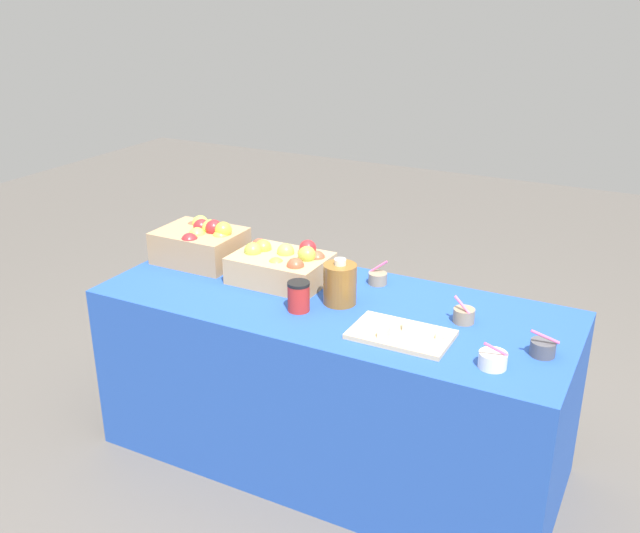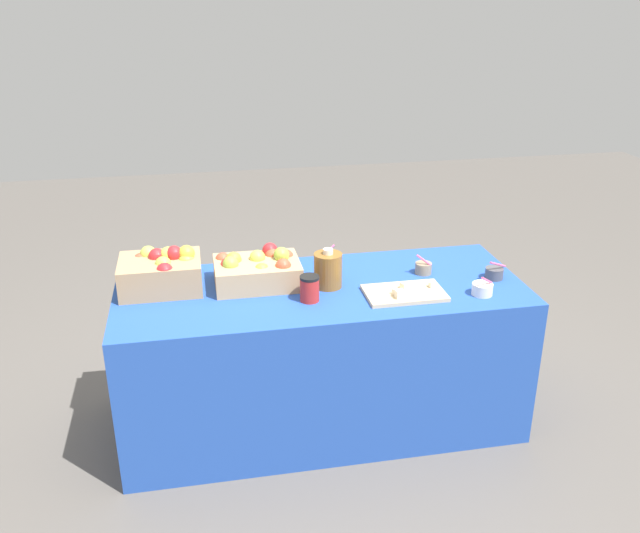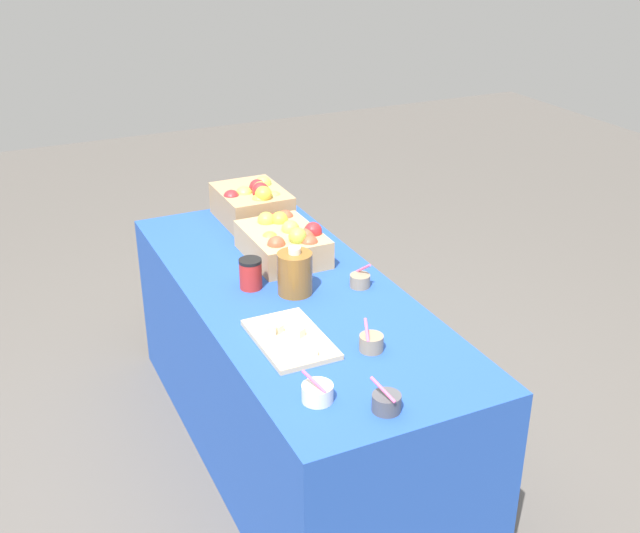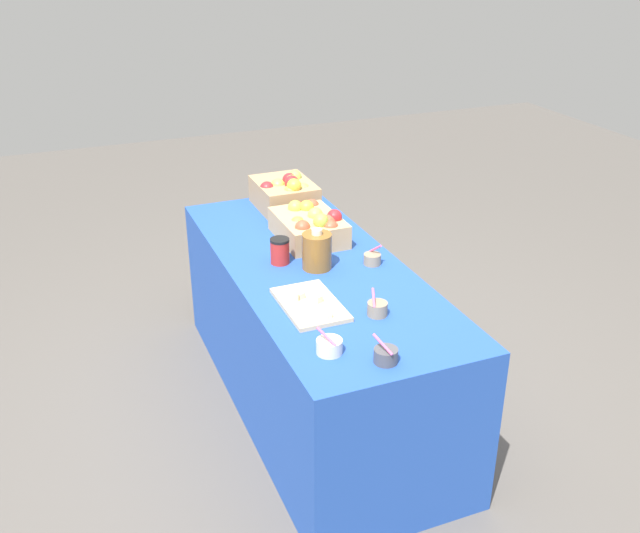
% 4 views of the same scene
% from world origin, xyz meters
% --- Properties ---
extents(ground_plane, '(10.00, 10.00, 0.00)m').
position_xyz_m(ground_plane, '(0.00, 0.00, 0.00)').
color(ground_plane, '#56514C').
extents(table, '(1.90, 0.76, 0.74)m').
position_xyz_m(table, '(0.00, 0.00, 0.37)').
color(table, '#234CAD').
rests_on(table, ground_plane).
extents(apple_crate_left, '(0.37, 0.29, 0.20)m').
position_xyz_m(apple_crate_left, '(-0.72, 0.12, 0.83)').
color(apple_crate_left, tan).
rests_on(apple_crate_left, table).
extents(apple_crate_middle, '(0.39, 0.28, 0.17)m').
position_xyz_m(apple_crate_middle, '(-0.29, 0.09, 0.81)').
color(apple_crate_middle, tan).
rests_on(apple_crate_middle, table).
extents(cutting_board_front, '(0.36, 0.22, 0.06)m').
position_xyz_m(cutting_board_front, '(0.35, -0.16, 0.75)').
color(cutting_board_front, '#D1B284').
rests_on(cutting_board_front, table).
extents(sample_bowl_near, '(0.10, 0.09, 0.11)m').
position_xyz_m(sample_bowl_near, '(0.70, -0.22, 0.77)').
color(sample_bowl_near, silver).
rests_on(sample_bowl_near, table).
extents(sample_bowl_mid, '(0.08, 0.08, 0.10)m').
position_xyz_m(sample_bowl_mid, '(0.52, 0.06, 0.77)').
color(sample_bowl_mid, gray).
rests_on(sample_bowl_mid, table).
extents(sample_bowl_far, '(0.10, 0.09, 0.10)m').
position_xyz_m(sample_bowl_far, '(0.83, -0.06, 0.77)').
color(sample_bowl_far, '#4C4C51').
rests_on(sample_bowl_far, table).
extents(sample_bowl_extra, '(0.08, 0.08, 0.10)m').
position_xyz_m(sample_bowl_extra, '(0.09, 0.25, 0.77)').
color(sample_bowl_extra, gray).
rests_on(sample_bowl_extra, table).
extents(cider_jug, '(0.13, 0.13, 0.19)m').
position_xyz_m(cider_jug, '(0.03, 0.00, 0.82)').
color(cider_jug, brown).
rests_on(cider_jug, table).
extents(coffee_cup, '(0.09, 0.09, 0.12)m').
position_xyz_m(coffee_cup, '(-0.08, -0.14, 0.80)').
color(coffee_cup, red).
rests_on(coffee_cup, table).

